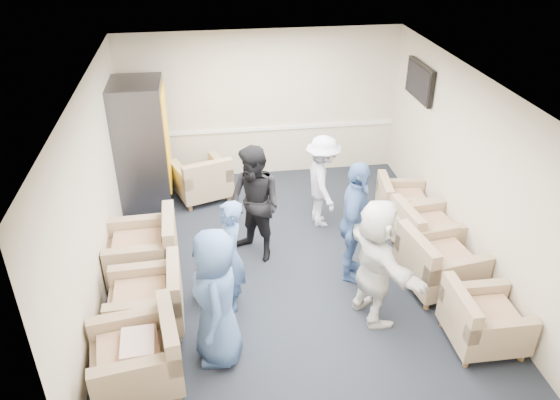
{
  "coord_description": "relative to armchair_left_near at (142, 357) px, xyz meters",
  "views": [
    {
      "loc": [
        -1.04,
        -6.36,
        4.71
      ],
      "look_at": [
        -0.07,
        0.2,
        0.96
      ],
      "focal_mm": 35.0,
      "sensor_mm": 36.0,
      "label": 1
    }
  ],
  "objects": [
    {
      "name": "floor",
      "position": [
        1.89,
        1.94,
        -0.37
      ],
      "size": [
        6.0,
        6.0,
        0.0
      ],
      "primitive_type": "plane",
      "color": "black",
      "rests_on": "ground"
    },
    {
      "name": "ceiling",
      "position": [
        1.89,
        1.94,
        2.33
      ],
      "size": [
        6.0,
        6.0,
        0.0
      ],
      "primitive_type": "plane",
      "rotation": [
        3.14,
        0.0,
        0.0
      ],
      "color": "silver",
      "rests_on": "back_wall"
    },
    {
      "name": "back_wall",
      "position": [
        1.89,
        4.94,
        0.98
      ],
      "size": [
        5.0,
        0.02,
        2.7
      ],
      "primitive_type": "cube",
      "color": "beige",
      "rests_on": "floor"
    },
    {
      "name": "front_wall",
      "position": [
        1.89,
        -1.06,
        0.98
      ],
      "size": [
        5.0,
        0.02,
        2.7
      ],
      "primitive_type": "cube",
      "color": "beige",
      "rests_on": "floor"
    },
    {
      "name": "left_wall",
      "position": [
        -0.61,
        1.94,
        0.98
      ],
      "size": [
        0.02,
        6.0,
        2.7
      ],
      "primitive_type": "cube",
      "color": "beige",
      "rests_on": "floor"
    },
    {
      "name": "right_wall",
      "position": [
        4.39,
        1.94,
        0.98
      ],
      "size": [
        0.02,
        6.0,
        2.7
      ],
      "primitive_type": "cube",
      "color": "beige",
      "rests_on": "floor"
    },
    {
      "name": "chair_rail",
      "position": [
        1.89,
        4.92,
        0.53
      ],
      "size": [
        4.98,
        0.04,
        0.06
      ],
      "primitive_type": "cube",
      "color": "white",
      "rests_on": "back_wall"
    },
    {
      "name": "tv",
      "position": [
        4.33,
        3.74,
        1.68
      ],
      "size": [
        0.1,
        1.0,
        0.58
      ],
      "color": "black",
      "rests_on": "right_wall"
    },
    {
      "name": "armchair_left_near",
      "position": [
        0.0,
        0.0,
        0.0
      ],
      "size": [
        1.04,
        1.04,
        0.73
      ],
      "rotation": [
        0.0,
        0.0,
        -1.42
      ],
      "color": "#937B5F",
      "rests_on": "floor"
    },
    {
      "name": "armchair_left_mid",
      "position": [
        0.04,
        0.93,
        -0.01
      ],
      "size": [
        0.92,
        0.92,
        0.71
      ],
      "rotation": [
        0.0,
        0.0,
        -1.53
      ],
      "color": "#937B5F",
      "rests_on": "floor"
    },
    {
      "name": "armchair_left_far",
      "position": [
        -0.06,
        2.0,
        0.01
      ],
      "size": [
        0.98,
        0.98,
        0.76
      ],
      "rotation": [
        0.0,
        0.0,
        -1.54
      ],
      "color": "#937B5F",
      "rests_on": "floor"
    },
    {
      "name": "armchair_right_near",
      "position": [
        3.88,
        0.03,
        -0.03
      ],
      "size": [
        0.84,
        0.84,
        0.66
      ],
      "rotation": [
        0.0,
        0.0,
        1.56
      ],
      "color": "#937B5F",
      "rests_on": "floor"
    },
    {
      "name": "armchair_right_midnear",
      "position": [
        3.77,
        1.12,
        0.0
      ],
      "size": [
        1.05,
        1.05,
        0.74
      ],
      "rotation": [
        0.0,
        0.0,
        1.72
      ],
      "color": "#937B5F",
      "rests_on": "floor"
    },
    {
      "name": "armchair_right_midfar",
      "position": [
        3.92,
        1.93,
        -0.02
      ],
      "size": [
        0.96,
        0.96,
        0.69
      ],
      "rotation": [
        0.0,
        0.0,
        1.68
      ],
      "color": "#937B5F",
      "rests_on": "floor"
    },
    {
      "name": "armchair_right_far",
      "position": [
        3.9,
        2.87,
        -0.05
      ],
      "size": [
        0.87,
        0.87,
        0.62
      ],
      "rotation": [
        0.0,
        0.0,
        1.44
      ],
      "color": "#937B5F",
      "rests_on": "floor"
    },
    {
      "name": "armchair_corner",
      "position": [
        0.75,
        4.07,
        -0.02
      ],
      "size": [
        1.1,
        1.1,
        0.69
      ],
      "rotation": [
        0.0,
        0.0,
        3.47
      ],
      "color": "#937B5F",
      "rests_on": "floor"
    },
    {
      "name": "vending_machine",
      "position": [
        -0.2,
        4.13,
        0.7
      ],
      "size": [
        0.86,
        1.01,
        2.12
      ],
      "color": "#47464E",
      "rests_on": "floor"
    },
    {
      "name": "backpack",
      "position": [
        0.75,
        1.34,
        -0.11
      ],
      "size": [
        0.34,
        0.28,
        0.5
      ],
      "rotation": [
        0.0,
        0.0,
        0.25
      ],
      "color": "black",
      "rests_on": "floor"
    },
    {
      "name": "pillow",
      "position": [
        -0.01,
        -0.01,
        0.19
      ],
      "size": [
        0.37,
        0.48,
        0.13
      ],
      "primitive_type": "cube",
      "rotation": [
        0.0,
        0.0,
        -1.52
      ],
      "color": "silver",
      "rests_on": "armchair_left_near"
    },
    {
      "name": "person_front_left",
      "position": [
        0.84,
        0.28,
        0.48
      ],
      "size": [
        0.56,
        0.84,
        1.69
      ],
      "primitive_type": "imported",
      "rotation": [
        0.0,
        0.0,
        -1.59
      ],
      "color": "#3C5B92",
      "rests_on": "floor"
    },
    {
      "name": "person_mid_left",
      "position": [
        1.04,
        1.15,
        0.4
      ],
      "size": [
        0.4,
        0.58,
        1.53
      ],
      "primitive_type": "imported",
      "rotation": [
        0.0,
        0.0,
        -1.63
      ],
      "color": "#3C5B92",
      "rests_on": "floor"
    },
    {
      "name": "person_back_left",
      "position": [
        1.47,
        2.22,
        0.5
      ],
      "size": [
        1.04,
        1.06,
        1.73
      ],
      "primitive_type": "imported",
      "rotation": [
        0.0,
        0.0,
        -0.86
      ],
      "color": "black",
      "rests_on": "floor"
    },
    {
      "name": "person_back_right",
      "position": [
        2.61,
        2.96,
        0.39
      ],
      "size": [
        0.59,
        0.99,
        1.51
      ],
      "primitive_type": "imported",
      "rotation": [
        0.0,
        0.0,
        1.61
      ],
      "color": "white",
      "rests_on": "floor"
    },
    {
      "name": "person_mid_right",
      "position": [
        2.73,
        1.52,
        0.51
      ],
      "size": [
        0.8,
        1.11,
        1.75
      ],
      "primitive_type": "imported",
      "rotation": [
        0.0,
        0.0,
        1.16
      ],
      "color": "#3C5B92",
      "rests_on": "floor"
    },
    {
      "name": "person_front_right",
      "position": [
        2.77,
        0.69,
        0.47
      ],
      "size": [
        0.84,
        1.62,
        1.67
      ],
      "primitive_type": "imported",
      "rotation": [
        0.0,
        0.0,
        1.81
      ],
      "color": "silver",
      "rests_on": "floor"
    }
  ]
}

